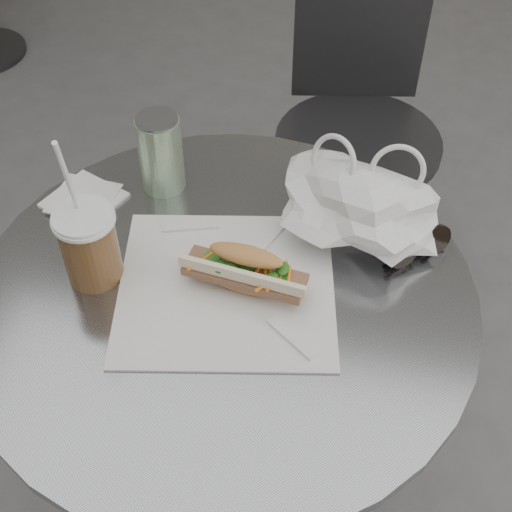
% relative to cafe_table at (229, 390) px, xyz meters
% --- Properties ---
extents(cafe_table, '(0.76, 0.76, 0.74)m').
position_rel_cafe_table_xyz_m(cafe_table, '(0.00, 0.00, 0.00)').
color(cafe_table, slate).
rests_on(cafe_table, ground).
extents(chair_far, '(0.40, 0.44, 0.76)m').
position_rel_cafe_table_xyz_m(chair_far, '(0.12, 0.78, -0.12)').
color(chair_far, '#2E2E31').
rests_on(chair_far, ground).
extents(sandwich_paper, '(0.38, 0.37, 0.00)m').
position_rel_cafe_table_xyz_m(sandwich_paper, '(0.00, 0.01, 0.28)').
color(sandwich_paper, white).
rests_on(sandwich_paper, cafe_table).
extents(banh_mi, '(0.23, 0.11, 0.08)m').
position_rel_cafe_table_xyz_m(banh_mi, '(0.03, 0.01, 0.31)').
color(banh_mi, tan).
rests_on(banh_mi, sandwich_paper).
extents(iced_coffee, '(0.09, 0.09, 0.27)m').
position_rel_cafe_table_xyz_m(iced_coffee, '(-0.20, -0.01, 0.34)').
color(iced_coffee, brown).
rests_on(iced_coffee, cafe_table).
extents(sunglasses, '(0.10, 0.09, 0.05)m').
position_rel_cafe_table_xyz_m(sunglasses, '(0.27, 0.14, 0.29)').
color(sunglasses, black).
rests_on(sunglasses, cafe_table).
extents(plastic_bag, '(0.27, 0.23, 0.12)m').
position_rel_cafe_table_xyz_m(plastic_bag, '(0.17, 0.17, 0.33)').
color(plastic_bag, white).
rests_on(plastic_bag, cafe_table).
extents(napkin_stack, '(0.14, 0.14, 0.01)m').
position_rel_cafe_table_xyz_m(napkin_stack, '(-0.28, 0.13, 0.28)').
color(napkin_stack, white).
rests_on(napkin_stack, cafe_table).
extents(drink_can, '(0.07, 0.07, 0.14)m').
position_rel_cafe_table_xyz_m(drink_can, '(-0.16, 0.21, 0.34)').
color(drink_can, '#629758').
rests_on(drink_can, cafe_table).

